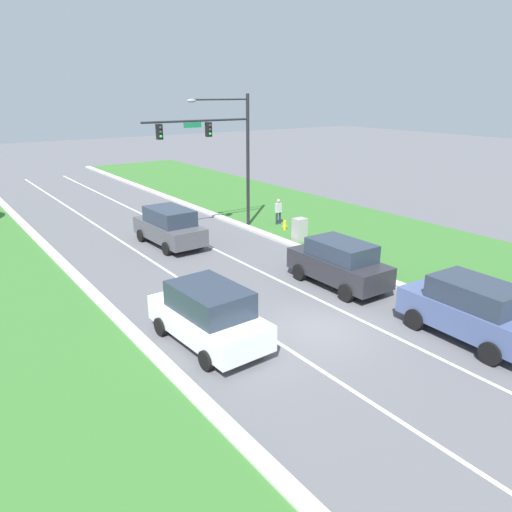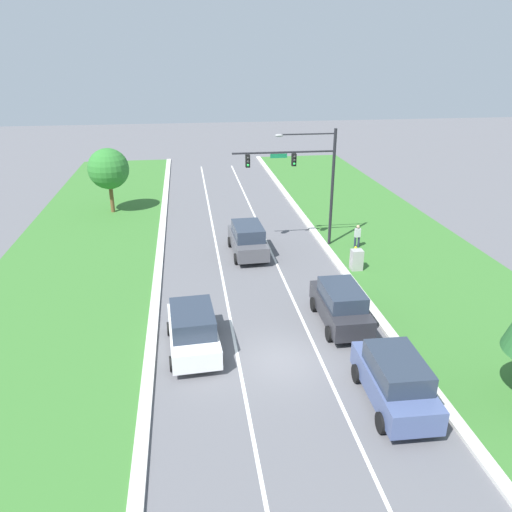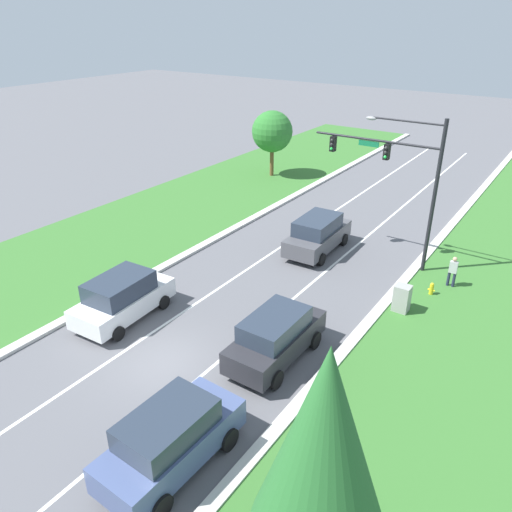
{
  "view_description": "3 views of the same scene",
  "coord_description": "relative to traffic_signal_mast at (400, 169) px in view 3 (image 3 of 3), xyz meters",
  "views": [
    {
      "loc": [
        -11.12,
        -12.02,
        8.12
      ],
      "look_at": [
        1.06,
        5.38,
        1.1
      ],
      "focal_mm": 35.0,
      "sensor_mm": 36.0,
      "label": 1
    },
    {
      "loc": [
        -3.64,
        -18.27,
        12.55
      ],
      "look_at": [
        0.22,
        8.8,
        1.34
      ],
      "focal_mm": 35.0,
      "sensor_mm": 36.0,
      "label": 2
    },
    {
      "loc": [
        11.98,
        -11.09,
        12.47
      ],
      "look_at": [
        -0.95,
        7.87,
        1.2
      ],
      "focal_mm": 35.0,
      "sensor_mm": 36.0,
      "label": 3
    }
  ],
  "objects": [
    {
      "name": "conifer_near_right_tree",
      "position": [
        4.86,
        -17.72,
        -0.55
      ],
      "size": [
        2.98,
        2.98,
        7.14
      ],
      "color": "brown",
      "rests_on": "ground_plane"
    },
    {
      "name": "curb_strip_right",
      "position": [
        1.5,
        -13.36,
        -5.22
      ],
      "size": [
        0.5,
        90.0,
        0.15
      ],
      "color": "beige",
      "rests_on": "ground_plane"
    },
    {
      "name": "traffic_signal_mast",
      "position": [
        0.0,
        0.0,
        0.0
      ],
      "size": [
        6.82,
        0.41,
        8.01
      ],
      "color": "black",
      "rests_on": "ground_plane"
    },
    {
      "name": "ground_plane",
      "position": [
        -4.15,
        -13.36,
        -5.29
      ],
      "size": [
        160.0,
        160.0,
        0.0
      ],
      "primitive_type": "plane",
      "color": "#5B5B60"
    },
    {
      "name": "lane_stripe_inner_left",
      "position": [
        -5.95,
        -13.36,
        -5.29
      ],
      "size": [
        0.14,
        81.0,
        0.01
      ],
      "color": "white",
      "rests_on": "ground_plane"
    },
    {
      "name": "white_suv",
      "position": [
        -7.86,
        -12.02,
        -4.25
      ],
      "size": [
        2.47,
        4.84,
        2.06
      ],
      "rotation": [
        0.0,
        0.0,
        0.06
      ],
      "color": "white",
      "rests_on": "ground_plane"
    },
    {
      "name": "grass_verge_right",
      "position": [
        6.75,
        -13.36,
        -5.25
      ],
      "size": [
        10.0,
        90.0,
        0.08
      ],
      "color": "#38702D",
      "rests_on": "ground_plane"
    },
    {
      "name": "lane_stripe_inner_right",
      "position": [
        -2.35,
        -13.36,
        -5.29
      ],
      "size": [
        0.14,
        81.0,
        0.01
      ],
      "color": "white",
      "rests_on": "ground_plane"
    },
    {
      "name": "utility_cabinet",
      "position": [
        2.31,
        -4.55,
        -4.61
      ],
      "size": [
        0.7,
        0.6,
        1.37
      ],
      "color": "#9E9E99",
      "rests_on": "ground_plane"
    },
    {
      "name": "slate_blue_suv",
      "position": [
        -0.39,
        -16.89,
        -4.2
      ],
      "size": [
        2.28,
        4.8,
        2.11
      ],
      "rotation": [
        0.0,
        0.0,
        -0.03
      ],
      "color": "#475684",
      "rests_on": "ground_plane"
    },
    {
      "name": "curb_strip_left",
      "position": [
        -9.8,
        -13.36,
        -5.22
      ],
      "size": [
        0.5,
        90.0,
        0.15
      ],
      "color": "beige",
      "rests_on": "ground_plane"
    },
    {
      "name": "graphite_suv",
      "position": [
        -3.96,
        -0.91,
        -4.23
      ],
      "size": [
        2.36,
        5.09,
        2.09
      ],
      "rotation": [
        0.0,
        0.0,
        0.04
      ],
      "color": "#4C4C51",
      "rests_on": "ground_plane"
    },
    {
      "name": "grass_verge_left",
      "position": [
        -15.05,
        -13.36,
        -5.25
      ],
      "size": [
        10.0,
        90.0,
        0.08
      ],
      "color": "#38702D",
      "rests_on": "ground_plane"
    },
    {
      "name": "oak_near_left_tree",
      "position": [
        -14.02,
        9.92,
        -1.57
      ],
      "size": [
        3.31,
        3.31,
        5.4
      ],
      "color": "brown",
      "rests_on": "ground_plane"
    },
    {
      "name": "fire_hydrant",
      "position": [
        3.03,
        -2.27,
        -4.95
      ],
      "size": [
        0.34,
        0.2,
        0.7
      ],
      "color": "gold",
      "rests_on": "ground_plane"
    },
    {
      "name": "pedestrian",
      "position": [
        3.59,
        -0.91,
        -4.36
      ],
      "size": [
        0.4,
        0.25,
        1.69
      ],
      "rotation": [
        0.0,
        0.0,
        3.21
      ],
      "color": "#232842",
      "rests_on": "ground_plane"
    },
    {
      "name": "charcoal_suv",
      "position": [
        -0.61,
        -10.71,
        -4.24
      ],
      "size": [
        2.14,
        4.78,
        2.04
      ],
      "rotation": [
        0.0,
        0.0,
        -0.0
      ],
      "color": "#28282D",
      "rests_on": "ground_plane"
    }
  ]
}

